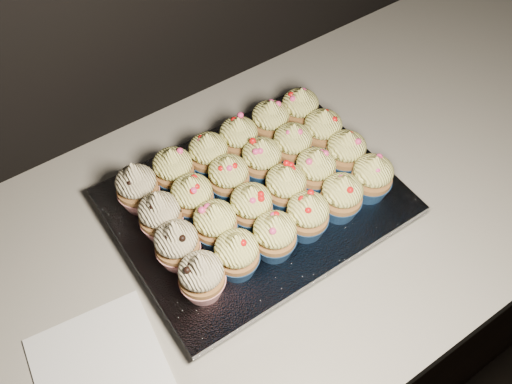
{
  "coord_description": "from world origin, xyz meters",
  "views": [
    {
      "loc": [
        -0.14,
        1.28,
        1.63
      ],
      "look_at": [
        0.16,
        1.71,
        0.95
      ],
      "focal_mm": 40.0,
      "sensor_mm": 36.0,
      "label": 1
    }
  ],
  "objects": [
    {
      "name": "cupcake_6",
      "position": [
        0.01,
        1.69,
        0.97
      ],
      "size": [
        0.06,
        0.06,
        0.1
      ],
      "color": "#B2181F",
      "rests_on": "foil_lining"
    },
    {
      "name": "cupcake_23",
      "position": [
        0.3,
        1.8,
        0.97
      ],
      "size": [
        0.06,
        0.06,
        0.08
      ],
      "color": "navy",
      "rests_on": "foil_lining"
    },
    {
      "name": "cupcake_3",
      "position": [
        0.18,
        1.62,
        0.97
      ],
      "size": [
        0.06,
        0.06,
        0.08
      ],
      "color": "navy",
      "rests_on": "foil_lining"
    },
    {
      "name": "cupcake_19",
      "position": [
        0.07,
        1.81,
        0.97
      ],
      "size": [
        0.06,
        0.06,
        0.08
      ],
      "color": "navy",
      "rests_on": "foil_lining"
    },
    {
      "name": "cupcake_17",
      "position": [
        0.3,
        1.74,
        0.97
      ],
      "size": [
        0.06,
        0.06,
        0.08
      ],
      "color": "navy",
      "rests_on": "foil_lining"
    },
    {
      "name": "cupcake_22",
      "position": [
        0.25,
        1.8,
        0.97
      ],
      "size": [
        0.06,
        0.06,
        0.08
      ],
      "color": "navy",
      "rests_on": "foil_lining"
    },
    {
      "name": "cupcake_5",
      "position": [
        0.31,
        1.62,
        0.97
      ],
      "size": [
        0.06,
        0.06,
        0.08
      ],
      "color": "navy",
      "rests_on": "foil_lining"
    },
    {
      "name": "cupcake_16",
      "position": [
        0.25,
        1.74,
        0.97
      ],
      "size": [
        0.06,
        0.06,
        0.08
      ],
      "color": "navy",
      "rests_on": "foil_lining"
    },
    {
      "name": "cupcake_21",
      "position": [
        0.19,
        1.8,
        0.97
      ],
      "size": [
        0.06,
        0.06,
        0.08
      ],
      "color": "navy",
      "rests_on": "foil_lining"
    },
    {
      "name": "cupcake_0",
      "position": [
        0.01,
        1.63,
        0.97
      ],
      "size": [
        0.06,
        0.06,
        0.1
      ],
      "color": "#B2181F",
      "rests_on": "foil_lining"
    },
    {
      "name": "cupcake_13",
      "position": [
        0.07,
        1.75,
        0.97
      ],
      "size": [
        0.06,
        0.06,
        0.08
      ],
      "color": "navy",
      "rests_on": "foil_lining"
    },
    {
      "name": "cupcake_20",
      "position": [
        0.13,
        1.8,
        0.97
      ],
      "size": [
        0.06,
        0.06,
        0.08
      ],
      "color": "navy",
      "rests_on": "foil_lining"
    },
    {
      "name": "cupcake_12",
      "position": [
        0.01,
        1.74,
        0.97
      ],
      "size": [
        0.06,
        0.06,
        0.1
      ],
      "color": "#B2181F",
      "rests_on": "foil_lining"
    },
    {
      "name": "cupcake_14",
      "position": [
        0.13,
        1.75,
        0.97
      ],
      "size": [
        0.06,
        0.06,
        0.08
      ],
      "color": "navy",
      "rests_on": "foil_lining"
    },
    {
      "name": "worktop",
      "position": [
        0.0,
        1.7,
        0.88
      ],
      "size": [
        2.44,
        0.64,
        0.04
      ],
      "primitive_type": "cube",
      "color": "beige",
      "rests_on": "cabinet"
    },
    {
      "name": "cupcake_11",
      "position": [
        0.3,
        1.68,
        0.97
      ],
      "size": [
        0.06,
        0.06,
        0.08
      ],
      "color": "navy",
      "rests_on": "foil_lining"
    },
    {
      "name": "cupcake_15",
      "position": [
        0.19,
        1.75,
        0.97
      ],
      "size": [
        0.06,
        0.06,
        0.08
      ],
      "color": "navy",
      "rests_on": "foil_lining"
    },
    {
      "name": "cupcake_7",
      "position": [
        0.07,
        1.69,
        0.97
      ],
      "size": [
        0.06,
        0.06,
        0.08
      ],
      "color": "navy",
      "rests_on": "foil_lining"
    },
    {
      "name": "baking_tray",
      "position": [
        0.16,
        1.71,
        0.91
      ],
      "size": [
        0.39,
        0.3,
        0.02
      ],
      "primitive_type": "cube",
      "rotation": [
        0.0,
        0.0,
        -0.01
      ],
      "color": "black",
      "rests_on": "worktop"
    },
    {
      "name": "cupcake_8",
      "position": [
        0.13,
        1.68,
        0.97
      ],
      "size": [
        0.06,
        0.06,
        0.08
      ],
      "color": "navy",
      "rests_on": "foil_lining"
    },
    {
      "name": "cabinet",
      "position": [
        0.0,
        1.7,
        0.43
      ],
      "size": [
        2.4,
        0.6,
        0.86
      ],
      "primitive_type": "cube",
      "color": "black",
      "rests_on": "ground"
    },
    {
      "name": "cupcake_10",
      "position": [
        0.24,
        1.68,
        0.97
      ],
      "size": [
        0.06,
        0.06,
        0.08
      ],
      "color": "navy",
      "rests_on": "foil_lining"
    },
    {
      "name": "cupcake_2",
      "position": [
        0.12,
        1.62,
        0.97
      ],
      "size": [
        0.06,
        0.06,
        0.08
      ],
      "color": "navy",
      "rests_on": "foil_lining"
    },
    {
      "name": "cupcake_9",
      "position": [
        0.19,
        1.68,
        0.97
      ],
      "size": [
        0.06,
        0.06,
        0.08
      ],
      "color": "navy",
      "rests_on": "foil_lining"
    },
    {
      "name": "cupcake_18",
      "position": [
        0.01,
        1.81,
        0.97
      ],
      "size": [
        0.06,
        0.06,
        0.1
      ],
      "color": "#B2181F",
      "rests_on": "foil_lining"
    },
    {
      "name": "napkin",
      "position": [
        -0.16,
        1.63,
        0.9
      ],
      "size": [
        0.18,
        0.18,
        0.0
      ],
      "primitive_type": "cube",
      "rotation": [
        0.0,
        0.0,
        -0.13
      ],
      "color": "white",
      "rests_on": "worktop"
    },
    {
      "name": "cupcake_4",
      "position": [
        0.24,
        1.62,
        0.97
      ],
      "size": [
        0.06,
        0.06,
        0.08
      ],
      "color": "navy",
      "rests_on": "foil_lining"
    },
    {
      "name": "foil_lining",
      "position": [
        0.16,
        1.71,
        0.93
      ],
      "size": [
        0.42,
        0.33,
        0.01
      ],
      "primitive_type": "cube",
      "rotation": [
        0.0,
        0.0,
        -0.01
      ],
      "color": "silver",
      "rests_on": "baking_tray"
    },
    {
      "name": "cupcake_1",
      "position": [
        0.07,
        1.63,
        0.97
      ],
      "size": [
        0.06,
        0.06,
        0.08
      ],
      "color": "navy",
      "rests_on": "foil_lining"
    }
  ]
}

